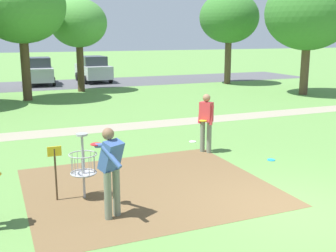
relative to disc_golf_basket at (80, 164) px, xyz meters
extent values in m
plane|color=#5B8942|center=(3.78, -2.24, -0.75)|extent=(160.00, 160.00, 0.00)
cube|color=brown|center=(1.51, 0.11, -0.75)|extent=(5.29, 4.71, 0.01)
cylinder|color=#9E9EA3|center=(0.06, -0.01, -0.08)|extent=(0.05, 0.05, 1.35)
cylinder|color=#9E9EA3|center=(0.06, -0.01, 0.62)|extent=(0.24, 0.24, 0.04)
torus|color=#9E9EA3|center=(0.06, -0.01, 0.20)|extent=(0.58, 0.58, 0.02)
torus|color=#9E9EA3|center=(0.06, -0.01, -0.20)|extent=(0.55, 0.55, 0.03)
cylinder|color=#9E9EA3|center=(0.06, -0.01, -0.22)|extent=(0.48, 0.48, 0.02)
cylinder|color=gray|center=(0.30, -0.01, 0.00)|extent=(0.01, 0.01, 0.40)
cylinder|color=gray|center=(0.25, 0.13, 0.00)|extent=(0.01, 0.01, 0.40)
cylinder|color=gray|center=(0.13, 0.22, 0.00)|extent=(0.01, 0.01, 0.40)
cylinder|color=gray|center=(-0.01, 0.22, 0.00)|extent=(0.01, 0.01, 0.40)
cylinder|color=gray|center=(-0.13, 0.13, 0.00)|extent=(0.01, 0.01, 0.40)
cylinder|color=gray|center=(-0.18, -0.01, 0.00)|extent=(0.01, 0.01, 0.40)
cylinder|color=gray|center=(-0.13, -0.15, 0.00)|extent=(0.01, 0.01, 0.40)
cylinder|color=gray|center=(-0.01, -0.24, 0.00)|extent=(0.01, 0.01, 0.40)
cylinder|color=gray|center=(0.13, -0.24, 0.00)|extent=(0.01, 0.01, 0.40)
cylinder|color=gray|center=(0.25, -0.15, 0.00)|extent=(0.01, 0.01, 0.40)
cylinder|color=#4C3823|center=(-0.49, 0.09, -0.20)|extent=(0.04, 0.04, 1.10)
cube|color=gold|center=(-0.49, 0.09, 0.30)|extent=(0.28, 0.03, 0.20)
cylinder|color=slate|center=(0.26, -1.21, -0.29)|extent=(0.14, 0.14, 0.92)
cylinder|color=slate|center=(0.45, -1.11, -0.29)|extent=(0.14, 0.14, 0.92)
cube|color=#385693|center=(0.35, -1.16, 0.45)|extent=(0.50, 0.51, 0.60)
sphere|color=brown|center=(0.32, -1.11, 0.85)|extent=(0.22, 0.22, 0.22)
cylinder|color=#385693|center=(0.35, -0.82, 0.56)|extent=(0.36, 0.56, 0.21)
cylinder|color=red|center=(0.22, -0.57, 0.53)|extent=(0.22, 0.22, 0.02)
cylinder|color=#385693|center=(0.30, -1.40, 0.49)|extent=(0.31, 0.46, 0.37)
cylinder|color=slate|center=(4.10, 2.01, -0.29)|extent=(0.14, 0.14, 0.92)
cylinder|color=slate|center=(3.98, 2.20, -0.29)|extent=(0.14, 0.14, 0.92)
cube|color=#D1383D|center=(4.04, 2.11, 0.45)|extent=(0.38, 0.42, 0.56)
sphere|color=#9E7051|center=(4.04, 2.11, 0.85)|extent=(0.22, 0.22, 0.22)
cylinder|color=#D1383D|center=(4.12, 1.93, 0.36)|extent=(0.19, 0.16, 0.55)
cylinder|color=#D1383D|center=(3.92, 2.26, 0.36)|extent=(0.19, 0.16, 0.55)
cylinder|color=gold|center=(3.89, 2.01, 0.22)|extent=(0.22, 0.22, 0.02)
cylinder|color=#1E93DB|center=(5.32, 0.70, -0.74)|extent=(0.21, 0.21, 0.02)
cylinder|color=white|center=(4.22, 3.32, -0.74)|extent=(0.22, 0.22, 0.02)
cylinder|color=brown|center=(14.84, 10.63, 0.61)|extent=(0.47, 0.47, 2.73)
ellipsoid|color=#38752D|center=(14.84, 10.63, 3.77)|extent=(4.78, 4.78, 4.06)
cylinder|color=#4C3823|center=(0.11, 14.49, 0.81)|extent=(0.46, 0.46, 3.13)
ellipsoid|color=#428433|center=(0.11, 14.49, 4.03)|extent=(4.40, 4.40, 3.74)
cylinder|color=#4C3823|center=(3.40, 16.90, 0.63)|extent=(0.41, 0.41, 2.78)
ellipsoid|color=#4C8E3D|center=(3.40, 16.90, 3.27)|extent=(3.32, 3.32, 2.82)
cylinder|color=brown|center=(13.60, 16.98, 0.74)|extent=(0.44, 0.44, 2.98)
ellipsoid|color=#38752D|center=(13.60, 16.98, 3.74)|extent=(4.02, 4.02, 3.42)
cube|color=#4C4C51|center=(3.78, 21.09, -0.75)|extent=(36.00, 6.00, 0.01)
cube|color=#B2B7BC|center=(1.43, 21.61, 0.00)|extent=(2.08, 4.31, 0.90)
cube|color=#2D333D|center=(1.43, 21.61, 0.77)|extent=(1.73, 2.29, 0.64)
cylinder|color=black|center=(0.62, 22.97, -0.45)|extent=(0.22, 0.61, 0.60)
cylinder|color=black|center=(2.42, 22.85, -0.45)|extent=(0.22, 0.61, 0.60)
cylinder|color=black|center=(0.44, 20.37, -0.45)|extent=(0.22, 0.61, 0.60)
cylinder|color=black|center=(2.24, 20.25, -0.45)|extent=(0.22, 0.61, 0.60)
cube|color=#B2B7BC|center=(5.28, 21.88, 0.00)|extent=(1.90, 4.24, 0.90)
cube|color=#2D333D|center=(5.28, 21.88, 0.77)|extent=(1.64, 2.22, 0.64)
cylinder|color=black|center=(4.35, 23.16, -0.45)|extent=(0.19, 0.60, 0.60)
cylinder|color=black|center=(6.15, 23.20, -0.45)|extent=(0.19, 0.60, 0.60)
cylinder|color=black|center=(4.42, 20.56, -0.45)|extent=(0.19, 0.60, 0.60)
cylinder|color=black|center=(6.21, 20.60, -0.45)|extent=(0.19, 0.60, 0.60)
cube|color=gray|center=(3.78, 6.35, -0.75)|extent=(40.00, 1.25, 0.00)
camera|label=1|loc=(-1.53, -8.31, 2.60)|focal=44.74mm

